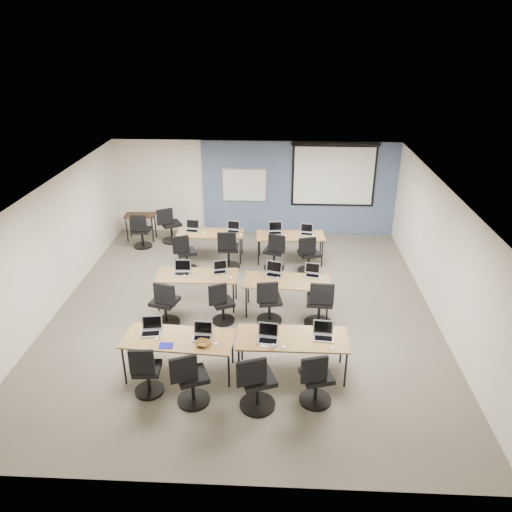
# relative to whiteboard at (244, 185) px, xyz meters

# --- Properties ---
(floor) EXTENTS (8.00, 9.00, 0.02)m
(floor) POSITION_rel_whiteboard_xyz_m (0.30, -4.43, -1.45)
(floor) COLOR #6B6354
(floor) RESTS_ON ground
(ceiling) EXTENTS (8.00, 9.00, 0.02)m
(ceiling) POSITION_rel_whiteboard_xyz_m (0.30, -4.43, 1.25)
(ceiling) COLOR white
(ceiling) RESTS_ON ground
(wall_back) EXTENTS (8.00, 0.04, 2.70)m
(wall_back) POSITION_rel_whiteboard_xyz_m (0.30, 0.07, -0.10)
(wall_back) COLOR beige
(wall_back) RESTS_ON ground
(wall_front) EXTENTS (8.00, 0.04, 2.70)m
(wall_front) POSITION_rel_whiteboard_xyz_m (0.30, -8.93, -0.10)
(wall_front) COLOR beige
(wall_front) RESTS_ON ground
(wall_left) EXTENTS (0.04, 9.00, 2.70)m
(wall_left) POSITION_rel_whiteboard_xyz_m (-3.70, -4.43, -0.10)
(wall_left) COLOR beige
(wall_left) RESTS_ON ground
(wall_right) EXTENTS (0.04, 9.00, 2.70)m
(wall_right) POSITION_rel_whiteboard_xyz_m (4.30, -4.43, -0.10)
(wall_right) COLOR beige
(wall_right) RESTS_ON ground
(blue_accent_panel) EXTENTS (5.50, 0.04, 2.70)m
(blue_accent_panel) POSITION_rel_whiteboard_xyz_m (1.55, 0.04, -0.10)
(blue_accent_panel) COLOR #3D5977
(blue_accent_panel) RESTS_ON wall_back
(whiteboard) EXTENTS (1.28, 0.03, 0.98)m
(whiteboard) POSITION_rel_whiteboard_xyz_m (0.00, 0.00, 0.00)
(whiteboard) COLOR #B4B4B4
(whiteboard) RESTS_ON wall_back
(projector_screen) EXTENTS (2.40, 0.10, 1.82)m
(projector_screen) POSITION_rel_whiteboard_xyz_m (2.50, -0.02, 0.44)
(projector_screen) COLOR black
(projector_screen) RESTS_ON wall_back
(training_table_front_left) EXTENTS (1.89, 0.79, 0.73)m
(training_table_front_left) POSITION_rel_whiteboard_xyz_m (-0.66, -6.61, -0.76)
(training_table_front_left) COLOR brown
(training_table_front_left) RESTS_ON floor
(training_table_front_right) EXTENTS (1.91, 0.79, 0.73)m
(training_table_front_right) POSITION_rel_whiteboard_xyz_m (1.27, -6.50, -0.76)
(training_table_front_right) COLOR brown
(training_table_front_right) RESTS_ON floor
(training_table_mid_left) EXTENTS (1.73, 0.72, 0.73)m
(training_table_mid_left) POSITION_rel_whiteboard_xyz_m (-0.73, -4.23, -0.77)
(training_table_mid_left) COLOR brown
(training_table_mid_left) RESTS_ON floor
(training_table_mid_right) EXTENTS (1.79, 0.75, 0.73)m
(training_table_mid_right) POSITION_rel_whiteboard_xyz_m (1.20, -4.40, -0.77)
(training_table_mid_right) COLOR brown
(training_table_mid_right) RESTS_ON floor
(training_table_back_left) EXTENTS (1.70, 0.71, 0.73)m
(training_table_back_left) POSITION_rel_whiteboard_xyz_m (-0.75, -1.84, -0.77)
(training_table_back_left) COLOR brown
(training_table_back_left) RESTS_ON floor
(training_table_back_right) EXTENTS (1.72, 0.72, 0.73)m
(training_table_back_right) POSITION_rel_whiteboard_xyz_m (1.30, -1.91, -0.77)
(training_table_back_right) COLOR brown
(training_table_back_right) RESTS_ON floor
(laptop_0) EXTENTS (0.35, 0.30, 0.27)m
(laptop_0) POSITION_rel_whiteboard_xyz_m (-1.17, -6.45, -0.65)
(laptop_0) COLOR silver
(laptop_0) RESTS_ON training_table_front_left
(mouse_0) EXTENTS (0.08, 0.10, 0.03)m
(mouse_0) POSITION_rel_whiteboard_xyz_m (-1.03, -6.66, -0.71)
(mouse_0) COLOR white
(mouse_0) RESTS_ON training_table_front_left
(task_chair_0) EXTENTS (0.49, 0.49, 0.97)m
(task_chair_0) POSITION_rel_whiteboard_xyz_m (-1.10, -7.18, -1.05)
(task_chair_0) COLOR black
(task_chair_0) RESTS_ON floor
(laptop_1) EXTENTS (0.32, 0.27, 0.25)m
(laptop_1) POSITION_rel_whiteboard_xyz_m (-0.26, -6.55, -0.66)
(laptop_1) COLOR #B2B2BE
(laptop_1) RESTS_ON training_table_front_left
(mouse_1) EXTENTS (0.06, 0.10, 0.03)m
(mouse_1) POSITION_rel_whiteboard_xyz_m (-0.00, -6.76, -0.71)
(mouse_1) COLOR white
(mouse_1) RESTS_ON training_table_front_left
(task_chair_1) EXTENTS (0.57, 0.53, 1.01)m
(task_chair_1) POSITION_rel_whiteboard_xyz_m (-0.34, -7.37, -1.03)
(task_chair_1) COLOR black
(task_chair_1) RESTS_ON floor
(laptop_2) EXTENTS (0.35, 0.30, 0.26)m
(laptop_2) POSITION_rel_whiteboard_xyz_m (0.86, -6.57, -0.66)
(laptop_2) COLOR #AEAEBB
(laptop_2) RESTS_ON training_table_front_right
(mouse_2) EXTENTS (0.08, 0.11, 0.04)m
(mouse_2) POSITION_rel_whiteboard_xyz_m (1.12, -6.80, -0.71)
(mouse_2) COLOR white
(mouse_2) RESTS_ON training_table_front_right
(task_chair_2) EXTENTS (0.60, 0.58, 1.05)m
(task_chair_2) POSITION_rel_whiteboard_xyz_m (0.70, -7.43, -1.01)
(task_chair_2) COLOR black
(task_chair_2) RESTS_ON floor
(laptop_3) EXTENTS (0.35, 0.29, 0.26)m
(laptop_3) POSITION_rel_whiteboard_xyz_m (1.80, -6.45, -0.66)
(laptop_3) COLOR #A9A9B5
(laptop_3) RESTS_ON training_table_front_right
(mouse_3) EXTENTS (0.08, 0.11, 0.03)m
(mouse_3) POSITION_rel_whiteboard_xyz_m (1.92, -6.79, -0.71)
(mouse_3) COLOR white
(mouse_3) RESTS_ON training_table_front_right
(task_chair_3) EXTENTS (0.53, 0.52, 1.00)m
(task_chair_3) POSITION_rel_whiteboard_xyz_m (1.64, -7.27, -1.04)
(task_chair_3) COLOR black
(task_chair_3) RESTS_ON floor
(laptop_4) EXTENTS (0.36, 0.30, 0.27)m
(laptop_4) POSITION_rel_whiteboard_xyz_m (-1.05, -4.17, -0.65)
(laptop_4) COLOR #B2B3BD
(laptop_4) RESTS_ON training_table_mid_left
(mouse_4) EXTENTS (0.08, 0.10, 0.03)m
(mouse_4) POSITION_rel_whiteboard_xyz_m (-0.98, -4.31, -0.71)
(mouse_4) COLOR white
(mouse_4) RESTS_ON training_table_mid_left
(task_chair_4) EXTENTS (0.56, 0.55, 1.03)m
(task_chair_4) POSITION_rel_whiteboard_xyz_m (-1.24, -5.09, -1.02)
(task_chair_4) COLOR black
(task_chair_4) RESTS_ON floor
(laptop_5) EXTENTS (0.30, 0.25, 0.23)m
(laptop_5) POSITION_rel_whiteboard_xyz_m (-0.25, -4.06, -0.66)
(laptop_5) COLOR #AAAAB7
(laptop_5) RESTS_ON training_table_mid_left
(mouse_5) EXTENTS (0.08, 0.10, 0.03)m
(mouse_5) POSITION_rel_whiteboard_xyz_m (0.01, -4.34, -0.71)
(mouse_5) COLOR white
(mouse_5) RESTS_ON training_table_mid_left
(task_chair_5) EXTENTS (0.49, 0.46, 0.95)m
(task_chair_5) POSITION_rel_whiteboard_xyz_m (-0.12, -4.94, -1.06)
(task_chair_5) COLOR black
(task_chair_5) RESTS_ON floor
(laptop_6) EXTENTS (0.35, 0.30, 0.27)m
(laptop_6) POSITION_rel_whiteboard_xyz_m (0.92, -4.13, -0.65)
(laptop_6) COLOR #A6A6AF
(laptop_6) RESTS_ON training_table_mid_right
(mouse_6) EXTENTS (0.06, 0.09, 0.03)m
(mouse_6) POSITION_rel_whiteboard_xyz_m (1.00, -4.30, -0.71)
(mouse_6) COLOR white
(mouse_6) RESTS_ON training_table_mid_right
(task_chair_6) EXTENTS (0.52, 0.52, 1.00)m
(task_chair_6) POSITION_rel_whiteboard_xyz_m (0.83, -4.88, -1.04)
(task_chair_6) COLOR black
(task_chair_6) RESTS_ON floor
(laptop_7) EXTENTS (0.32, 0.27, 0.24)m
(laptop_7) POSITION_rel_whiteboard_xyz_m (1.74, -4.12, -0.66)
(laptop_7) COLOR silver
(laptop_7) RESTS_ON training_table_mid_right
(mouse_7) EXTENTS (0.09, 0.12, 0.04)m
(mouse_7) POSITION_rel_whiteboard_xyz_m (1.93, -4.30, -0.71)
(mouse_7) COLOR white
(mouse_7) RESTS_ON training_table_mid_right
(task_chair_7) EXTENTS (0.58, 0.58, 1.05)m
(task_chair_7) POSITION_rel_whiteboard_xyz_m (1.86, -4.95, -1.01)
(task_chair_7) COLOR black
(task_chair_7) RESTS_ON floor
(laptop_8) EXTENTS (0.35, 0.30, 0.27)m
(laptop_8) POSITION_rel_whiteboard_xyz_m (-1.24, -1.71, -0.65)
(laptop_8) COLOR silver
(laptop_8) RESTS_ON training_table_back_left
(mouse_8) EXTENTS (0.07, 0.10, 0.03)m
(mouse_8) POSITION_rel_whiteboard_xyz_m (-0.90, -1.89, -0.71)
(mouse_8) COLOR white
(mouse_8) RESTS_ON training_table_back_left
(task_chair_8) EXTENTS (0.53, 0.50, 0.98)m
(task_chair_8) POSITION_rel_whiteboard_xyz_m (-1.30, -2.57, -1.05)
(task_chair_8) COLOR black
(task_chair_8) RESTS_ON floor
(laptop_9) EXTENTS (0.33, 0.28, 0.25)m
(laptop_9) POSITION_rel_whiteboard_xyz_m (-0.17, -1.71, -0.66)
(laptop_9) COLOR silver
(laptop_9) RESTS_ON training_table_back_left
(mouse_9) EXTENTS (0.07, 0.10, 0.04)m
(mouse_9) POSITION_rel_whiteboard_xyz_m (0.04, -1.99, -0.71)
(mouse_9) COLOR white
(mouse_9) RESTS_ON training_table_back_left
(task_chair_9) EXTENTS (0.56, 0.56, 1.04)m
(task_chair_9) POSITION_rel_whiteboard_xyz_m (-0.24, -2.40, -1.02)
(task_chair_9) COLOR black
(task_chair_9) RESTS_ON floor
(laptop_10) EXTENTS (0.36, 0.30, 0.27)m
(laptop_10) POSITION_rel_whiteboard_xyz_m (0.91, -1.76, -0.65)
(laptop_10) COLOR silver
(laptop_10) RESTS_ON training_table_back_right
(mouse_10) EXTENTS (0.06, 0.09, 0.03)m
(mouse_10) POSITION_rel_whiteboard_xyz_m (1.16, -1.96, -0.71)
(mouse_10) COLOR white
(mouse_10) RESTS_ON training_table_back_right
(task_chair_10) EXTENTS (0.53, 0.52, 1.00)m
(task_chair_10) POSITION_rel_whiteboard_xyz_m (0.92, -2.41, -1.04)
(task_chair_10) COLOR black
(task_chair_10) RESTS_ON floor
(laptop_11) EXTENTS (0.32, 0.27, 0.24)m
(laptop_11) POSITION_rel_whiteboard_xyz_m (1.72, -1.79, -0.66)
(laptop_11) COLOR silver
(laptop_11) RESTS_ON training_table_back_right
(mouse_11) EXTENTS (0.09, 0.12, 0.04)m
(mouse_11) POSITION_rel_whiteboard_xyz_m (1.90, -1.95, -0.71)
(mouse_11) COLOR white
(mouse_11) RESTS_ON training_table_back_right
(task_chair_11) EXTENTS (0.54, 0.52, 1.00)m
(task_chair_11) POSITION_rel_whiteboard_xyz_m (1.74, -2.56, -1.04)
(task_chair_11) COLOR black
(task_chair_11) RESTS_ON floor
(blue_mousepad) EXTENTS (0.24, 0.21, 0.01)m
(blue_mousepad) POSITION_rel_whiteboard_xyz_m (-0.83, -6.84, -0.72)
(blue_mousepad) COLOR #13138D
(blue_mousepad) RESTS_ON training_table_front_left
(snack_bowl) EXTENTS (0.32, 0.32, 0.06)m
(snack_bowl) POSITION_rel_whiteboard_xyz_m (-0.22, -6.78, -0.69)
(snack_bowl) COLOR brown
(snack_bowl) RESTS_ON training_table_front_left
(snack_plate) EXTENTS (0.21, 0.21, 0.01)m
(snack_plate) POSITION_rel_whiteboard_xyz_m (0.81, -6.72, -0.71)
(snack_plate) COLOR white
(snack_plate) RESTS_ON training_table_front_right
(coffee_cup) EXTENTS (0.06, 0.06, 0.05)m
(coffee_cup) POSITION_rel_whiteboard_xyz_m (0.95, -6.83, -0.68)
(coffee_cup) COLOR white
(coffee_cup) RESTS_ON snack_plate
(utility_table) EXTENTS (0.85, 0.47, 0.75)m
(utility_table) POSITION_rel_whiteboard_xyz_m (-2.90, -0.66, -0.80)
(utility_table) COLOR black
(utility_table) RESTS_ON floor
(spare_chair_a) EXTENTS (0.61, 0.56, 1.03)m
(spare_chair_a) POSITION_rel_whiteboard_xyz_m (-2.04, -0.81, -1.02)
(spare_chair_a) COLOR black
(spare_chair_a) RESTS_ON floor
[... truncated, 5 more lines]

